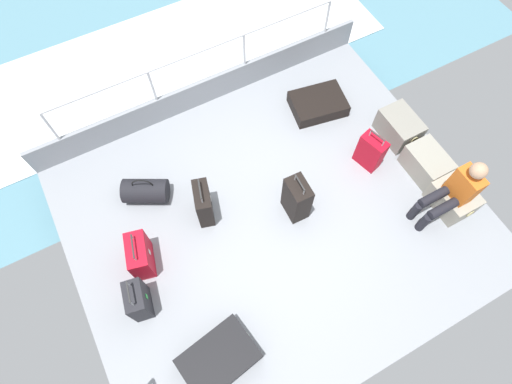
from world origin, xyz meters
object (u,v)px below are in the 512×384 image
cargo_crate_1 (426,163)px  suitcase_0 (219,359)px  suitcase_3 (318,104)px  suitcase_5 (370,152)px  passenger_seated (454,191)px  suitcase_1 (138,300)px  cargo_crate_0 (399,127)px  suitcase_4 (204,203)px  suitcase_2 (140,256)px  cargo_crate_2 (453,198)px  suitcase_6 (297,199)px  duffel_bag (146,191)px

cargo_crate_1 → suitcase_0: size_ratio=0.71×
suitcase_3 → suitcase_5: (1.13, 0.10, 0.18)m
passenger_seated → suitcase_1: bearing=-99.8°
passenger_seated → suitcase_1: size_ratio=1.53×
cargo_crate_0 → suitcase_4: (-0.18, -2.96, 0.10)m
suitcase_0 → cargo_crate_0: bearing=113.1°
suitcase_2 → suitcase_4: 0.99m
suitcase_5 → suitcase_4: bearing=-98.8°
cargo_crate_1 → cargo_crate_2: (0.58, -0.03, -0.01)m
suitcase_3 → suitcase_6: size_ratio=1.10×
suitcase_3 → suitcase_6: 1.75m
suitcase_1 → cargo_crate_0: bearing=97.7°
cargo_crate_1 → cargo_crate_2: 0.58m
suitcase_0 → suitcase_1: 1.13m
passenger_seated → suitcase_3: (-2.18, -0.52, -0.44)m
passenger_seated → suitcase_5: bearing=-158.7°
cargo_crate_1 → suitcase_1: bearing=-91.3°
suitcase_2 → suitcase_5: suitcase_5 is taller
suitcase_5 → duffel_bag: suitcase_5 is taller
cargo_crate_1 → passenger_seated: bearing=-19.5°
cargo_crate_2 → suitcase_0: (0.30, -3.55, -0.06)m
cargo_crate_0 → suitcase_6: 1.94m
suitcase_0 → passenger_seated: bearing=95.1°
suitcase_4 → passenger_seated: bearing=62.6°
passenger_seated → cargo_crate_0: bearing=169.3°
cargo_crate_0 → suitcase_2: size_ratio=1.02×
cargo_crate_1 → suitcase_1: 4.11m
cargo_crate_2 → cargo_crate_1: bearing=177.2°
suitcase_1 → duffel_bag: bearing=156.2°
cargo_crate_1 → suitcase_5: 0.79m
suitcase_4 → cargo_crate_0: bearing=86.5°
cargo_crate_1 → suitcase_3: cargo_crate_1 is taller
cargo_crate_0 → suitcase_2: 3.93m
passenger_seated → suitcase_1: (-0.68, -3.90, -0.28)m
passenger_seated → duffel_bag: 3.90m
suitcase_1 → suitcase_2: (-0.49, 0.21, -0.01)m
suitcase_0 → suitcase_3: suitcase_0 is taller
cargo_crate_0 → duffel_bag: size_ratio=0.94×
suitcase_2 → suitcase_3: bearing=107.7°
suitcase_1 → duffel_bag: suitcase_1 is taller
suitcase_4 → suitcase_2: bearing=-75.5°
cargo_crate_2 → suitcase_6: (-0.90, -1.85, 0.16)m
suitcase_1 → suitcase_4: size_ratio=0.96×
suitcase_4 → duffel_bag: (-0.59, -0.59, -0.13)m
cargo_crate_0 → suitcase_2: bearing=-89.0°
suitcase_6 → duffel_bag: suitcase_6 is taller
cargo_crate_0 → suitcase_1: size_ratio=0.91×
suitcase_5 → suitcase_2: bearing=-91.9°
cargo_crate_2 → suitcase_0: bearing=-85.1°
cargo_crate_2 → suitcase_4: (-1.42, -2.91, 0.12)m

